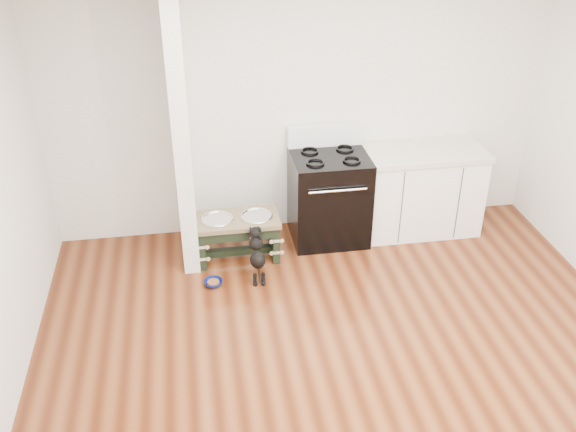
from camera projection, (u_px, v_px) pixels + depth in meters
The scene contains 8 objects.
ground at pixel (356, 386), 4.87m from camera, with size 5.00×5.00×0.00m, color #451C0C.
room_shell at pixel (369, 198), 4.07m from camera, with size 5.00×5.00×5.00m.
partition_wall at pixel (180, 126), 5.83m from camera, with size 0.15×0.80×2.70m, color silver.
oven_range at pixel (329, 196), 6.52m from camera, with size 0.76×0.69×1.14m.
cabinet_run at pixel (420, 190), 6.68m from camera, with size 1.24×0.64×0.91m.
dog_feeder at pixel (238, 230), 6.25m from camera, with size 0.82×0.44×0.46m.
puppy at pixel (257, 253), 5.97m from camera, with size 0.14×0.42×0.50m.
floor_bowl at pixel (213, 283), 5.98m from camera, with size 0.22×0.22×0.05m.
Camera 1 is at (-1.09, -3.45, 3.55)m, focal length 40.00 mm.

